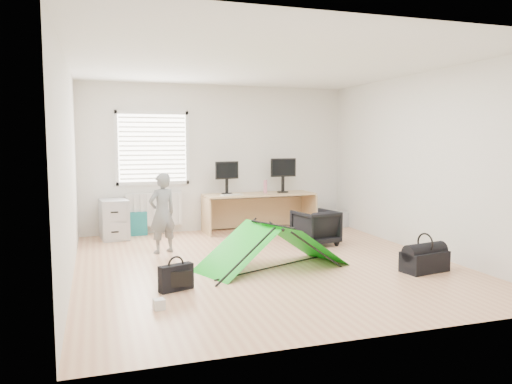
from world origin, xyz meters
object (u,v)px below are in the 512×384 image
object	(u,v)px
monitor_left	(227,182)
office_chair	(316,227)
duffel_bag	(425,261)
thermos	(265,187)
desk	(259,212)
monitor_right	(283,180)
laptop_bag	(176,278)
filing_cabinet	(114,219)
storage_crate	(333,220)
kite	(272,247)
person	(162,213)

from	to	relation	value
monitor_left	office_chair	world-z (taller)	monitor_left
duffel_bag	monitor_left	bearing A→B (deg)	106.26
monitor_left	thermos	bearing A→B (deg)	-16.37
desk	thermos	bearing A→B (deg)	16.49
monitor_right	laptop_bag	xyz separation A→B (m)	(-2.55, -3.28, -0.79)
filing_cabinet	duffel_bag	bearing A→B (deg)	-49.60
storage_crate	kite	bearing A→B (deg)	-130.41
filing_cabinet	kite	size ratio (longest dim) A/B	0.36
person	storage_crate	distance (m)	3.68
thermos	office_chair	size ratio (longest dim) A/B	0.39
filing_cabinet	storage_crate	xyz separation A→B (m)	(4.11, -0.12, -0.20)
kite	laptop_bag	bearing A→B (deg)	-179.84
monitor_right	storage_crate	world-z (taller)	monitor_right
kite	person	bearing A→B (deg)	109.43
monitor_right	person	world-z (taller)	person
desk	thermos	world-z (taller)	thermos
filing_cabinet	monitor_left	bearing A→B (deg)	-5.77
monitor_left	duffel_bag	world-z (taller)	monitor_left
filing_cabinet	monitor_right	size ratio (longest dim) A/B	1.38
person	laptop_bag	size ratio (longest dim) A/B	3.04
monitor_left	laptop_bag	bearing A→B (deg)	-127.88
kite	laptop_bag	world-z (taller)	kite
desk	storage_crate	world-z (taller)	desk
desk	duffel_bag	xyz separation A→B (m)	(1.12, -3.42, -0.22)
person	kite	bearing A→B (deg)	108.62
monitor_right	laptop_bag	bearing A→B (deg)	-128.58
person	storage_crate	world-z (taller)	person
desk	storage_crate	size ratio (longest dim) A/B	4.02
office_chair	kite	distance (m)	1.67
kite	duffel_bag	distance (m)	1.98
desk	monitor_left	bearing A→B (deg)	171.35
desk	person	distance (m)	2.36
person	duffel_bag	distance (m)	3.78
thermos	person	xyz separation A→B (m)	(-2.09, -1.33, -0.22)
monitor_right	person	size ratio (longest dim) A/B	0.41
desk	person	world-z (taller)	person
kite	monitor_right	bearing A→B (deg)	43.32
desk	person	size ratio (longest dim) A/B	1.71
kite	storage_crate	bearing A→B (deg)	26.60
filing_cabinet	person	xyz separation A→B (m)	(0.66, -1.32, 0.26)
office_chair	duffel_bag	world-z (taller)	office_chair
office_chair	storage_crate	world-z (taller)	office_chair
monitor_right	storage_crate	bearing A→B (deg)	-7.68
thermos	kite	size ratio (longest dim) A/B	0.13
filing_cabinet	thermos	bearing A→B (deg)	-6.65
storage_crate	laptop_bag	bearing A→B (deg)	-138.39
thermos	kite	world-z (taller)	thermos
monitor_left	monitor_right	world-z (taller)	monitor_right
office_chair	filing_cabinet	bearing A→B (deg)	-37.71
desk	monitor_left	xyz separation A→B (m)	(-0.61, 0.07, 0.57)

